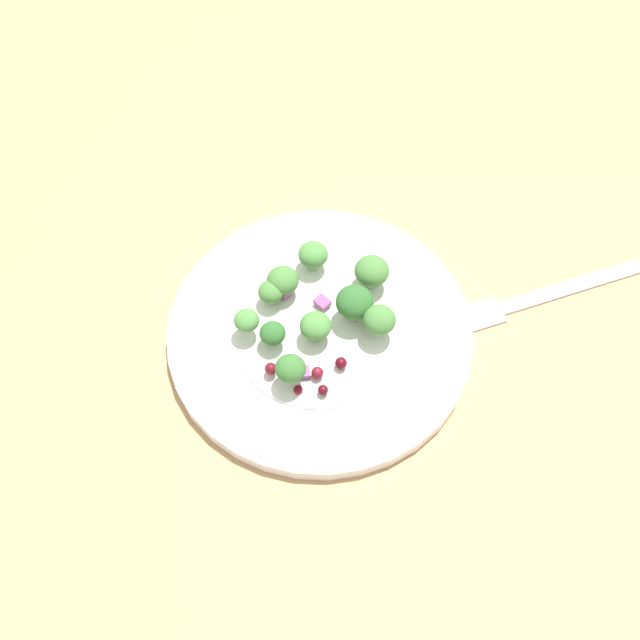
{
  "coord_description": "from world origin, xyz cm",
  "views": [
    {
      "loc": [
        -33.73,
        -10.4,
        58.57
      ],
      "look_at": [
        -1.08,
        1.22,
        2.7
      ],
      "focal_mm": 48.18,
      "sensor_mm": 36.0,
      "label": 1
    }
  ],
  "objects_px": {
    "plate": "(320,332)",
    "broccoli_floret_0": "(247,321)",
    "broccoli_floret_2": "(273,334)",
    "fork": "(550,293)",
    "broccoli_floret_1": "(269,297)"
  },
  "relations": [
    {
      "from": "broccoli_floret_1",
      "to": "fork",
      "type": "height_order",
      "value": "broccoli_floret_1"
    },
    {
      "from": "broccoli_floret_0",
      "to": "fork",
      "type": "height_order",
      "value": "broccoli_floret_0"
    },
    {
      "from": "broccoli_floret_0",
      "to": "broccoli_floret_1",
      "type": "distance_m",
      "value": 0.03
    },
    {
      "from": "plate",
      "to": "broccoli_floret_0",
      "type": "distance_m",
      "value": 0.06
    },
    {
      "from": "plate",
      "to": "broccoli_floret_0",
      "type": "height_order",
      "value": "broccoli_floret_0"
    },
    {
      "from": "plate",
      "to": "broccoli_floret_2",
      "type": "relative_size",
      "value": 11.78
    },
    {
      "from": "broccoli_floret_0",
      "to": "broccoli_floret_2",
      "type": "distance_m",
      "value": 0.02
    },
    {
      "from": "plate",
      "to": "broccoli_floret_1",
      "type": "height_order",
      "value": "broccoli_floret_1"
    },
    {
      "from": "broccoli_floret_1",
      "to": "plate",
      "type": "bearing_deg",
      "value": -97.72
    },
    {
      "from": "plate",
      "to": "broccoli_floret_0",
      "type": "xyz_separation_m",
      "value": [
        -0.02,
        0.05,
        0.02
      ]
    },
    {
      "from": "broccoli_floret_2",
      "to": "fork",
      "type": "relative_size",
      "value": 0.13
    },
    {
      "from": "broccoli_floret_0",
      "to": "plate",
      "type": "bearing_deg",
      "value": -66.65
    },
    {
      "from": "broccoli_floret_0",
      "to": "broccoli_floret_2",
      "type": "relative_size",
      "value": 0.98
    },
    {
      "from": "broccoli_floret_0",
      "to": "broccoli_floret_2",
      "type": "xyz_separation_m",
      "value": [
        -0.0,
        -0.02,
        -0.0
      ]
    },
    {
      "from": "plate",
      "to": "broccoli_floret_2",
      "type": "height_order",
      "value": "broccoli_floret_2"
    }
  ]
}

